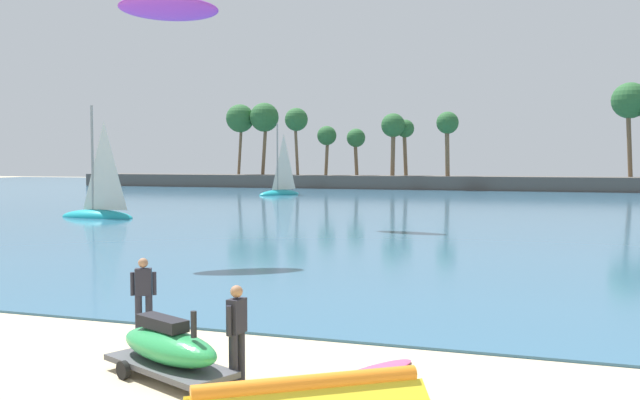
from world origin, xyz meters
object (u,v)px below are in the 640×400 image
(person_rigging_by_gear, at_px, (237,331))
(kite_aloft_low_near_shore, at_px, (169,8))
(sailboat_mid_bay, at_px, (280,188))
(sailboat_near_shore, at_px, (98,207))
(person_at_waterline, at_px, (144,294))
(watercraft_on_trailer, at_px, (169,349))
(surfboard, at_px, (373,372))

(person_rigging_by_gear, height_order, kite_aloft_low_near_shore, kite_aloft_low_near_shore)
(sailboat_mid_bay, relative_size, kite_aloft_low_near_shore, 2.24)
(person_rigging_by_gear, xyz_separation_m, kite_aloft_low_near_shore, (-8.70, 12.54, 8.54))
(person_rigging_by_gear, distance_m, sailboat_mid_bay, 63.57)
(sailboat_near_shore, distance_m, kite_aloft_low_near_shore, 22.27)
(person_at_waterline, height_order, kite_aloft_low_near_shore, kite_aloft_low_near_shore)
(person_rigging_by_gear, bearing_deg, person_at_waterline, 145.06)
(person_rigging_by_gear, bearing_deg, watercraft_on_trailer, -173.00)
(sailboat_near_shore, bearing_deg, surfboard, -46.28)
(kite_aloft_low_near_shore, bearing_deg, surfboard, 100.29)
(person_rigging_by_gear, xyz_separation_m, sailboat_mid_bay, (-23.04, 59.25, -0.09))
(sailboat_near_shore, relative_size, kite_aloft_low_near_shore, 2.11)
(surfboard, relative_size, sailboat_mid_bay, 0.25)
(watercraft_on_trailer, height_order, kite_aloft_low_near_shore, kite_aloft_low_near_shore)
(person_rigging_by_gear, distance_m, surfboard, 2.53)
(surfboard, bearing_deg, person_at_waterline, -75.03)
(person_at_waterline, bearing_deg, watercraft_on_trailer, -49.70)
(surfboard, bearing_deg, sailboat_near_shore, -109.70)
(watercraft_on_trailer, height_order, sailboat_mid_bay, sailboat_mid_bay)
(person_rigging_by_gear, height_order, surfboard, person_rigging_by_gear)
(watercraft_on_trailer, distance_m, kite_aloft_low_near_shore, 17.21)
(surfboard, relative_size, kite_aloft_low_near_shore, 0.57)
(person_rigging_by_gear, bearing_deg, surfboard, 30.61)
(person_rigging_by_gear, bearing_deg, sailboat_mid_bay, 111.25)
(surfboard, xyz_separation_m, kite_aloft_low_near_shore, (-10.74, 11.33, 9.39))
(watercraft_on_trailer, xyz_separation_m, person_rigging_by_gear, (1.22, 0.15, 0.38))
(watercraft_on_trailer, xyz_separation_m, sailboat_mid_bay, (-21.82, 59.40, 0.29))
(sailboat_mid_bay, distance_m, kite_aloft_low_near_shore, 49.62)
(sailboat_near_shore, distance_m, sailboat_mid_bay, 31.93)
(watercraft_on_trailer, relative_size, surfboard, 1.32)
(watercraft_on_trailer, relative_size, person_at_waterline, 1.67)
(person_rigging_by_gear, distance_m, sailboat_near_shore, 35.66)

